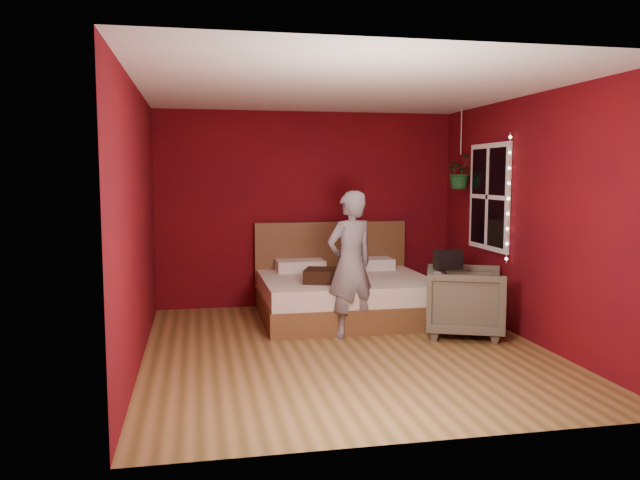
{
  "coord_description": "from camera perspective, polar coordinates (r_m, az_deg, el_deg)",
  "views": [
    {
      "loc": [
        -1.46,
        -6.01,
        1.76
      ],
      "look_at": [
        -0.19,
        0.4,
        1.08
      ],
      "focal_mm": 35.0,
      "sensor_mm": 36.0,
      "label": 1
    }
  ],
  "objects": [
    {
      "name": "floor",
      "position": [
        6.43,
        2.37,
        -9.93
      ],
      "size": [
        4.5,
        4.5,
        0.0
      ],
      "primitive_type": "plane",
      "color": "olive",
      "rests_on": "ground"
    },
    {
      "name": "room_walls",
      "position": [
        6.18,
        2.44,
        5.2
      ],
      "size": [
        4.04,
        4.54,
        2.62
      ],
      "color": "#630A0C",
      "rests_on": "ground"
    },
    {
      "name": "window",
      "position": [
        7.72,
        15.17,
        3.83
      ],
      "size": [
        0.05,
        0.97,
        1.27
      ],
      "color": "white",
      "rests_on": "room_walls"
    },
    {
      "name": "fairy_lights",
      "position": [
        7.24,
        16.84,
        3.65
      ],
      "size": [
        0.04,
        0.04,
        1.45
      ],
      "color": "silver",
      "rests_on": "room_walls"
    },
    {
      "name": "bed",
      "position": [
        7.78,
        2.15,
        -4.9
      ],
      "size": [
        2.06,
        1.75,
        1.13
      ],
      "color": "brown",
      "rests_on": "ground"
    },
    {
      "name": "person",
      "position": [
        6.78,
        2.78,
        -2.22
      ],
      "size": [
        0.68,
        0.56,
        1.59
      ],
      "primitive_type": "imported",
      "rotation": [
        0.0,
        0.0,
        3.51
      ],
      "color": "slate",
      "rests_on": "ground"
    },
    {
      "name": "armchair",
      "position": [
        7.07,
        13.13,
        -5.47
      ],
      "size": [
        1.07,
        1.06,
        0.76
      ],
      "primitive_type": "imported",
      "rotation": [
        0.0,
        0.0,
        1.19
      ],
      "color": "#5C5C49",
      "rests_on": "ground"
    },
    {
      "name": "handbag",
      "position": [
        6.82,
        11.63,
        -1.76
      ],
      "size": [
        0.3,
        0.17,
        0.21
      ],
      "primitive_type": "cube",
      "rotation": [
        0.0,
        0.0,
        0.09
      ],
      "color": "black",
      "rests_on": "armchair"
    },
    {
      "name": "throw_pillow",
      "position": [
        7.28,
        0.36,
        -3.28
      ],
      "size": [
        0.55,
        0.55,
        0.15
      ],
      "primitive_type": "cube",
      "rotation": [
        0.0,
        0.0,
        -0.33
      ],
      "color": "black",
      "rests_on": "bed"
    },
    {
      "name": "hanging_plant",
      "position": [
        8.26,
        12.71,
        6.11
      ],
      "size": [
        0.4,
        0.35,
        1.02
      ],
      "color": "silver",
      "rests_on": "room_walls"
    }
  ]
}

